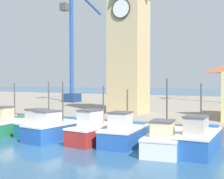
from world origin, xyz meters
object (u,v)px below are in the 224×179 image
(fishing_boat_left_outer, at_px, (9,124))
(clock_tower, at_px, (129,35))
(fishing_boat_left_inner, at_px, (43,126))
(fishing_boat_right_inner, at_px, (165,140))
(port_crane_near, at_px, (72,60))
(fishing_boat_mid_right, at_px, (124,133))
(fishing_boat_right_outer, at_px, (199,139))
(fishing_boat_mid_left, at_px, (56,129))
(fishing_boat_center, at_px, (97,131))

(fishing_boat_left_outer, relative_size, clock_tower, 0.28)
(fishing_boat_left_inner, bearing_deg, fishing_boat_left_outer, -168.81)
(fishing_boat_right_inner, xyz_separation_m, clock_tower, (-6.29, 8.45, 7.76))
(port_crane_near, bearing_deg, clock_tower, -36.72)
(fishing_boat_mid_right, height_order, port_crane_near, port_crane_near)
(fishing_boat_left_inner, bearing_deg, fishing_boat_right_outer, -1.14)
(clock_tower, height_order, port_crane_near, port_crane_near)
(fishing_boat_mid_left, height_order, fishing_boat_right_outer, fishing_boat_mid_left)
(fishing_boat_right_outer, xyz_separation_m, clock_tower, (-8.13, 7.76, 7.67))
(fishing_boat_right_outer, bearing_deg, fishing_boat_right_inner, -159.43)
(fishing_boat_center, bearing_deg, fishing_boat_mid_left, -171.15)
(fishing_boat_left_inner, relative_size, fishing_boat_mid_right, 0.96)
(fishing_boat_left_outer, height_order, fishing_boat_right_outer, fishing_boat_right_outer)
(fishing_boat_left_inner, bearing_deg, port_crane_near, 118.58)
(fishing_boat_left_inner, relative_size, fishing_boat_mid_left, 0.86)
(fishing_boat_center, xyz_separation_m, fishing_boat_right_inner, (5.06, -0.63, -0.09))
(fishing_boat_left_inner, relative_size, fishing_boat_right_outer, 0.89)
(fishing_boat_right_inner, bearing_deg, fishing_boat_left_outer, 178.53)
(clock_tower, bearing_deg, fishing_boat_right_outer, -43.66)
(fishing_boat_mid_left, distance_m, fishing_boat_right_outer, 10.08)
(fishing_boat_left_outer, xyz_separation_m, fishing_boat_mid_right, (10.07, 0.34, 0.03))
(fishing_boat_mid_left, xyz_separation_m, fishing_boat_center, (3.17, 0.49, 0.02))
(fishing_boat_center, xyz_separation_m, fishing_boat_mid_right, (2.03, 0.05, -0.02))
(fishing_boat_right_outer, bearing_deg, fishing_boat_left_outer, -178.64)
(fishing_boat_center, bearing_deg, fishing_boat_left_inner, 176.63)
(fishing_boat_mid_left, height_order, clock_tower, clock_tower)
(fishing_boat_mid_right, relative_size, clock_tower, 0.31)
(fishing_boat_left_inner, xyz_separation_m, fishing_boat_center, (5.05, -0.30, 0.04))
(fishing_boat_left_inner, relative_size, fishing_boat_center, 0.86)
(fishing_boat_center, bearing_deg, fishing_boat_left_outer, -177.90)
(fishing_boat_center, xyz_separation_m, port_crane_near, (-14.56, 17.76, 6.36))
(fishing_boat_right_inner, bearing_deg, fishing_boat_mid_left, 179.04)
(fishing_boat_left_inner, xyz_separation_m, fishing_boat_mid_left, (1.88, -0.79, 0.02))
(port_crane_near, bearing_deg, fishing_boat_right_inner, -43.15)
(fishing_boat_right_outer, bearing_deg, clock_tower, 136.34)
(fishing_boat_left_outer, relative_size, fishing_boat_left_inner, 0.93)
(fishing_boat_center, distance_m, clock_tower, 11.02)
(fishing_boat_mid_right, bearing_deg, fishing_boat_right_inner, -12.59)
(fishing_boat_right_inner, relative_size, clock_tower, 0.34)
(fishing_boat_right_outer, distance_m, clock_tower, 13.60)
(fishing_boat_left_inner, height_order, clock_tower, clock_tower)
(fishing_boat_center, bearing_deg, fishing_boat_right_inner, -7.10)
(fishing_boat_mid_left, distance_m, port_crane_near, 22.45)
(fishing_boat_left_outer, relative_size, fishing_boat_right_inner, 0.82)
(port_crane_near, bearing_deg, fishing_boat_right_outer, -39.52)
(fishing_boat_left_outer, height_order, fishing_boat_right_inner, fishing_boat_right_inner)
(fishing_boat_center, bearing_deg, port_crane_near, 129.35)
(clock_tower, relative_size, port_crane_near, 0.93)
(fishing_boat_mid_left, bearing_deg, port_crane_near, 121.97)
(fishing_boat_center, distance_m, fishing_boat_right_outer, 6.90)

